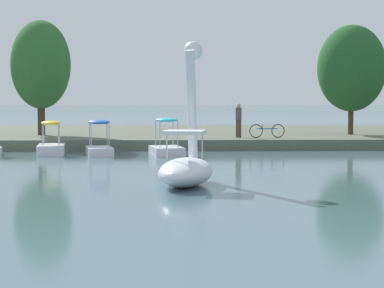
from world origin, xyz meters
TOP-DOWN VIEW (x-y plane):
  - shore_bank_far at (0.00, 34.81)m, footprint 120.78×18.03m
  - swan_boat at (-0.87, 13.43)m, footprint 1.97×3.33m
  - pedal_boat_cyan at (-1.44, 23.56)m, footprint 1.59×2.28m
  - pedal_boat_blue at (-4.28, 23.59)m, footprint 1.39×2.19m
  - pedal_boat_yellow at (-6.37, 23.95)m, footprint 1.34×2.26m
  - tree_sapling_by_fence at (-7.93, 30.28)m, footprint 4.29×4.61m
  - tree_broadleaf_behind_dock at (8.30, 30.44)m, footprint 4.94×4.90m
  - person_on_path at (2.05, 27.71)m, footprint 0.28×0.29m
  - bicycle_parked at (3.42, 27.52)m, footprint 1.75×0.26m

SIDE VIEW (x-z plane):
  - shore_bank_far at x=0.00m, z-range 0.00..0.49m
  - pedal_boat_yellow at x=-6.37m, z-range -0.33..1.12m
  - pedal_boat_blue at x=-4.28m, z-range -0.29..1.21m
  - pedal_boat_cyan at x=-1.44m, z-range -0.33..1.25m
  - swan_boat at x=-0.87m, z-range -1.33..2.71m
  - bicycle_parked at x=3.42m, z-range 0.49..1.16m
  - person_on_path at x=2.05m, z-range 0.54..2.21m
  - tree_broadleaf_behind_dock at x=8.30m, z-range 1.09..6.86m
  - tree_sapling_by_fence at x=-7.93m, z-range 1.16..7.09m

